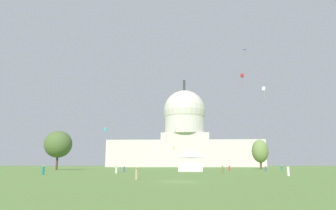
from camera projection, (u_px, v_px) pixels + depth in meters
ground_plane at (178, 181)px, 32.59m from camera, size 800.00×800.00×0.00m
capitol_building at (185, 137)px, 222.26m from camera, size 111.84×31.18×65.21m
event_tent at (191, 160)px, 78.99m from camera, size 6.90×6.88×5.70m
tree_west_near at (58, 144)px, 102.31m from camera, size 12.47×12.30×13.11m
tree_east_far at (260, 151)px, 117.16m from camera, size 8.82×8.70×11.32m
person_denim_near_tree_east at (124, 169)px, 69.44m from camera, size 0.43×0.43×1.57m
person_denim_edge_east at (266, 169)px, 78.68m from camera, size 0.52×0.52×1.51m
person_tan_aisle_center at (137, 174)px, 36.78m from camera, size 0.36×0.36×1.48m
person_olive_front_center at (223, 170)px, 63.06m from camera, size 0.39×0.39×1.62m
person_white_mid_left at (288, 171)px, 48.06m from camera, size 0.57×0.57×1.71m
person_white_mid_right at (116, 170)px, 61.96m from camera, size 0.60×0.60×1.56m
person_teal_lawn_far_right at (282, 168)px, 89.70m from camera, size 0.57×0.57×1.56m
person_teal_edge_west at (43, 171)px, 53.61m from camera, size 0.49×0.49×1.64m
person_red_near_tree_west at (229, 168)px, 87.32m from camera, size 0.54×0.54×1.62m
kite_turquoise_high at (180, 90)px, 208.38m from camera, size 1.34×1.00×3.50m
kite_white_mid at (264, 90)px, 83.48m from camera, size 0.96×0.47×3.37m
kite_black_mid at (176, 130)px, 172.14m from camera, size 0.97×1.26×3.38m
kite_orange_mid at (124, 135)px, 192.14m from camera, size 0.88×1.21×3.87m
kite_yellow_mid at (167, 132)px, 166.07m from camera, size 1.87×1.05×2.60m
kite_blue_high at (245, 51)px, 133.25m from camera, size 1.54×0.96×2.09m
kite_lime_low at (174, 148)px, 131.65m from camera, size 0.70×0.27×2.70m
kite_red_high at (242, 76)px, 126.89m from camera, size 1.43×1.46×4.45m
kite_cyan_low at (106, 129)px, 120.74m from camera, size 1.11×1.12×3.86m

